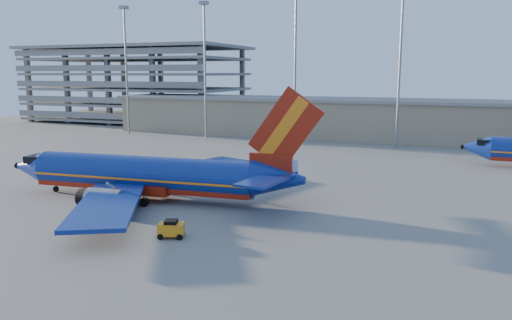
{
  "coord_description": "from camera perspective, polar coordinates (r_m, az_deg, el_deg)",
  "views": [
    {
      "loc": [
        24.77,
        -49.94,
        13.95
      ],
      "look_at": [
        3.78,
        2.91,
        4.0
      ],
      "focal_mm": 35.0,
      "sensor_mm": 36.0,
      "label": 1
    }
  ],
  "objects": [
    {
      "name": "light_mast_row",
      "position": [
        98.02,
        10.24,
        11.88
      ],
      "size": [
        101.6,
        1.6,
        28.65
      ],
      "color": "gray",
      "rests_on": "ground"
    },
    {
      "name": "baggage_tug",
      "position": [
        43.63,
        -9.67,
        -7.74
      ],
      "size": [
        2.5,
        1.98,
        1.57
      ],
      "rotation": [
        0.0,
        0.0,
        0.34
      ],
      "color": "orange",
      "rests_on": "ground"
    },
    {
      "name": "ground",
      "position": [
        57.46,
        -4.59,
        -4.16
      ],
      "size": [
        220.0,
        220.0,
        0.0
      ],
      "primitive_type": "plane",
      "color": "slate",
      "rests_on": "ground"
    },
    {
      "name": "terminal_building",
      "position": [
        109.37,
        13.86,
        4.58
      ],
      "size": [
        122.0,
        16.0,
        8.5
      ],
      "color": "gray",
      "rests_on": "ground"
    },
    {
      "name": "aircraft_main",
      "position": [
        56.49,
        -11.97,
        -1.77
      ],
      "size": [
        37.48,
        35.94,
        12.69
      ],
      "rotation": [
        0.0,
        0.0,
        0.09
      ],
      "color": "navy",
      "rests_on": "ground"
    },
    {
      "name": "parking_garage",
      "position": [
        151.35,
        -13.48,
        8.81
      ],
      "size": [
        62.0,
        32.0,
        21.4
      ],
      "color": "slate",
      "rests_on": "ground"
    }
  ]
}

